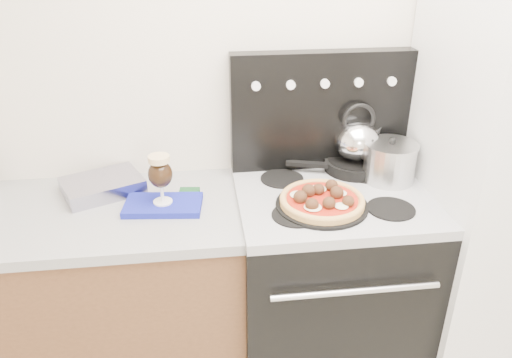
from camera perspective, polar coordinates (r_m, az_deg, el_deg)
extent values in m
cube|color=beige|center=(2.15, 5.03, 10.18)|extent=(3.50, 0.01, 2.50)
cube|color=brown|center=(2.30, -20.78, -13.73)|extent=(1.45, 0.60, 0.86)
cube|color=#9B9B9C|center=(2.05, -22.78, -4.01)|extent=(1.48, 0.63, 0.04)
cube|color=black|center=(2.26, 7.97, -12.42)|extent=(0.76, 0.65, 0.88)
cube|color=#ADADB2|center=(2.01, 8.79, -2.14)|extent=(0.76, 0.65, 0.04)
cube|color=black|center=(2.14, 7.36, 7.75)|extent=(0.76, 0.08, 0.50)
cube|color=silver|center=(2.25, 26.49, -0.06)|extent=(0.64, 0.68, 1.90)
cube|color=#B5B1CB|center=(2.10, -17.13, -0.73)|extent=(0.36, 0.32, 0.06)
cube|color=#171E9C|center=(1.94, -10.55, -2.95)|extent=(0.31, 0.20, 0.02)
cylinder|color=black|center=(1.90, 7.52, -2.98)|extent=(0.43, 0.43, 0.01)
cylinder|color=black|center=(2.20, 11.19, 1.62)|extent=(0.32, 0.32, 0.05)
cylinder|color=#BCBCBC|center=(2.12, 15.01, 1.79)|extent=(0.26, 0.26, 0.15)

